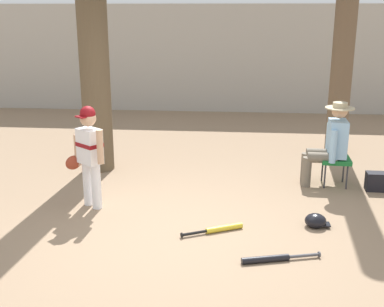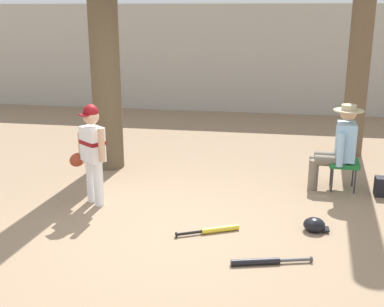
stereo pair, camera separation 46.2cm
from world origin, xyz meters
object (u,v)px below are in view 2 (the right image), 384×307
(tree_near_player, at_px, (103,25))
(bat_yellow_trainer, at_px, (215,230))
(batting_helmet_black, at_px, (314,225))
(tree_behind_spectator, at_px, (364,7))
(folding_stool, at_px, (344,164))
(bat_black_composite, at_px, (262,261))
(seated_spectator, at_px, (338,145))
(young_ballplayer, at_px, (92,148))

(tree_near_player, xyz_separation_m, bat_yellow_trainer, (1.97, -2.12, -2.17))
(batting_helmet_black, bearing_deg, tree_behind_spectator, 75.83)
(folding_stool, xyz_separation_m, bat_black_composite, (-1.03, -2.33, -0.33))
(tree_behind_spectator, distance_m, bat_black_composite, 4.98)
(bat_yellow_trainer, bearing_deg, tree_near_player, 132.77)
(tree_near_player, bearing_deg, seated_spectator, -7.17)
(seated_spectator, relative_size, bat_yellow_trainer, 1.73)
(tree_near_player, distance_m, bat_yellow_trainer, 3.62)
(seated_spectator, height_order, bat_black_composite, seated_spectator)
(folding_stool, xyz_separation_m, seated_spectator, (-0.10, 0.00, 0.28))
(tree_behind_spectator, distance_m, bat_yellow_trainer, 4.66)
(seated_spectator, distance_m, bat_black_composite, 2.59)
(bat_black_composite, height_order, bat_yellow_trainer, same)
(young_ballplayer, distance_m, bat_black_composite, 2.63)
(tree_behind_spectator, height_order, young_ballplayer, tree_behind_spectator)
(folding_stool, distance_m, batting_helmet_black, 1.55)
(tree_behind_spectator, bearing_deg, bat_black_composite, -108.51)
(tree_near_player, xyz_separation_m, tree_behind_spectator, (3.89, 1.36, 0.26))
(folding_stool, bearing_deg, bat_black_composite, -113.88)
(tree_behind_spectator, bearing_deg, seated_spectator, -104.05)
(bat_yellow_trainer, bearing_deg, seated_spectator, 48.84)
(bat_yellow_trainer, bearing_deg, young_ballplayer, 159.84)
(young_ballplayer, relative_size, folding_stool, 3.13)
(seated_spectator, distance_m, batting_helmet_black, 1.61)
(seated_spectator, relative_size, bat_black_composite, 1.48)
(bat_black_composite, bearing_deg, young_ballplayer, 150.42)
(tree_behind_spectator, bearing_deg, tree_near_player, -160.74)
(tree_behind_spectator, relative_size, seated_spectator, 4.49)
(tree_near_player, xyz_separation_m, young_ballplayer, (0.31, -1.52, -1.46))
(tree_near_player, bearing_deg, bat_yellow_trainer, -47.23)
(tree_behind_spectator, height_order, bat_black_composite, tree_behind_spectator)
(folding_stool, height_order, batting_helmet_black, folding_stool)
(young_ballplayer, bearing_deg, bat_yellow_trainer, -20.16)
(seated_spectator, bearing_deg, batting_helmet_black, -104.31)
(tree_behind_spectator, xyz_separation_m, seated_spectator, (-0.45, -1.79, -1.82))
(tree_near_player, bearing_deg, batting_helmet_black, -31.59)
(seated_spectator, height_order, bat_yellow_trainer, seated_spectator)
(tree_near_player, xyz_separation_m, folding_stool, (3.54, -0.44, -1.84))
(bat_yellow_trainer, bearing_deg, tree_behind_spectator, 61.05)
(seated_spectator, bearing_deg, tree_behind_spectator, 75.95)
(tree_behind_spectator, xyz_separation_m, folding_stool, (-0.35, -1.80, -2.09))
(tree_behind_spectator, bearing_deg, young_ballplayer, -141.27)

